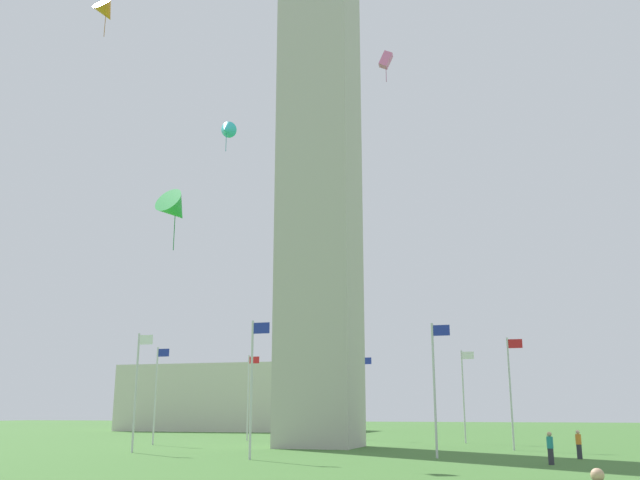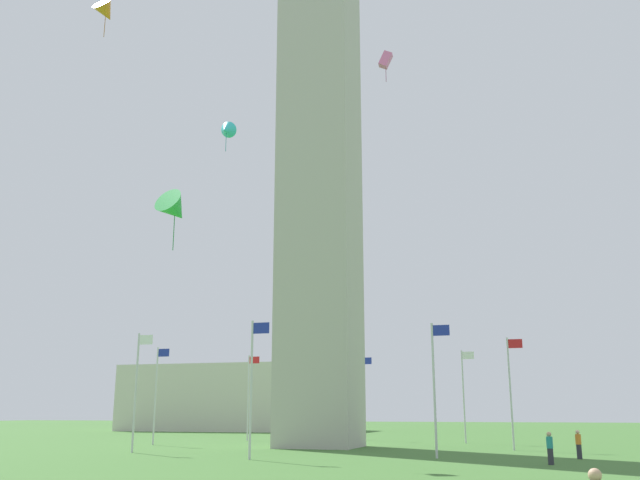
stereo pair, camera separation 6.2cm
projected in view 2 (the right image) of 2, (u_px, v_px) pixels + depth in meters
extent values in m
plane|color=#3D6B2D|center=(320.00, 447.00, 51.84)|extent=(260.00, 260.00, 0.00)
cube|color=#B7B2A8|center=(320.00, 156.00, 57.47)|extent=(5.83, 5.83, 46.66)
cylinder|color=silver|center=(510.00, 393.00, 48.92)|extent=(0.14, 0.14, 7.83)
cube|color=red|center=(515.00, 344.00, 49.61)|extent=(1.00, 0.03, 0.64)
cylinder|color=silver|center=(464.00, 396.00, 59.35)|extent=(0.14, 0.14, 7.83)
cube|color=white|center=(468.00, 355.00, 60.04)|extent=(1.00, 0.03, 0.64)
cylinder|color=silver|center=(361.00, 398.00, 65.93)|extent=(0.14, 0.14, 7.83)
cube|color=#1E2D99|center=(366.00, 361.00, 66.61)|extent=(1.00, 0.03, 0.64)
cylinder|color=silver|center=(248.00, 397.00, 64.80)|extent=(0.14, 0.14, 7.83)
cube|color=red|center=(254.00, 360.00, 65.49)|extent=(1.00, 0.03, 0.64)
cylinder|color=silver|center=(155.00, 395.00, 56.64)|extent=(0.14, 0.14, 7.83)
cube|color=#1E2D99|center=(164.00, 353.00, 57.32)|extent=(1.00, 0.03, 0.64)
cylinder|color=silver|center=(136.00, 392.00, 46.21)|extent=(0.14, 0.14, 7.83)
cube|color=white|center=(146.00, 340.00, 46.90)|extent=(1.00, 0.03, 0.64)
cylinder|color=silver|center=(251.00, 389.00, 39.64)|extent=(0.14, 0.14, 7.83)
cube|color=#1E2D99|center=(261.00, 328.00, 40.32)|extent=(1.00, 0.03, 0.64)
cylinder|color=silver|center=(434.00, 389.00, 40.76)|extent=(0.14, 0.14, 7.83)
cube|color=#1E2D99|center=(441.00, 330.00, 41.44)|extent=(1.00, 0.03, 0.64)
sphere|color=tan|center=(595.00, 475.00, 12.30)|extent=(0.24, 0.24, 0.24)
cylinder|color=#2D2D38|center=(551.00, 457.00, 35.05)|extent=(0.29, 0.29, 0.80)
cylinder|color=teal|center=(550.00, 442.00, 35.21)|extent=(0.32, 0.32, 0.59)
sphere|color=tan|center=(549.00, 434.00, 35.31)|extent=(0.24, 0.24, 0.24)
cylinder|color=#2D2D38|center=(579.00, 452.00, 39.27)|extent=(0.29, 0.29, 0.80)
cylinder|color=orange|center=(578.00, 439.00, 39.43)|extent=(0.32, 0.32, 0.56)
sphere|color=beige|center=(578.00, 432.00, 39.53)|extent=(0.24, 0.24, 0.24)
cone|color=#33C6D1|center=(226.00, 130.00, 48.94)|extent=(1.25, 1.48, 1.47)
cylinder|color=teal|center=(226.00, 142.00, 48.72)|extent=(0.04, 0.04, 1.39)
cube|color=pink|center=(386.00, 60.00, 45.42)|extent=(0.98, 0.64, 1.15)
cylinder|color=#A44A79|center=(386.00, 72.00, 45.20)|extent=(0.04, 0.04, 1.34)
cone|color=orange|center=(106.00, 12.00, 46.54)|extent=(1.55, 1.92, 1.81)
cylinder|color=#A75C15|center=(105.00, 26.00, 46.28)|extent=(0.04, 0.04, 1.62)
cone|color=green|center=(175.00, 209.00, 35.39)|extent=(1.90, 2.23, 2.03)
cylinder|color=#208035|center=(174.00, 233.00, 35.09)|extent=(0.04, 0.04, 1.86)
cube|color=beige|center=(235.00, 398.00, 98.28)|extent=(28.92, 16.34, 8.90)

